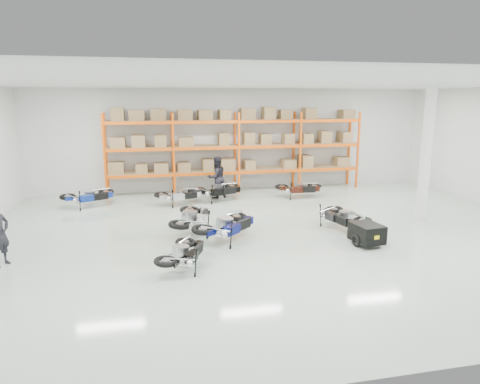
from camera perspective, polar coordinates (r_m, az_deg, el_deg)
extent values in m
plane|color=#ADC1B1|center=(13.26, 5.28, -5.56)|extent=(18.00, 18.00, 0.00)
plane|color=white|center=(12.64, 5.70, 14.26)|extent=(18.00, 18.00, 0.00)
plane|color=silver|center=(19.50, -0.75, 6.99)|extent=(18.00, 0.00, 18.00)
plane|color=silver|center=(6.58, 24.18, -4.75)|extent=(18.00, 0.00, 18.00)
cube|color=#FC5C0D|center=(18.27, -17.64, 4.48)|extent=(0.08, 0.08, 3.50)
cube|color=#FC5C0D|center=(19.16, -17.40, 4.83)|extent=(0.08, 0.08, 3.50)
cube|color=#FC5C0D|center=(18.21, -8.82, 4.89)|extent=(0.08, 0.08, 3.50)
cube|color=#FC5C0D|center=(19.10, -8.98, 5.22)|extent=(0.08, 0.08, 3.50)
cube|color=#FC5C0D|center=(18.58, -0.14, 5.18)|extent=(0.08, 0.08, 3.50)
cube|color=#FC5C0D|center=(19.45, -0.69, 5.50)|extent=(0.08, 0.08, 3.50)
cube|color=#FC5C0D|center=(19.35, 8.04, 5.34)|extent=(0.08, 0.08, 3.50)
cube|color=#FC5C0D|center=(20.19, 7.16, 5.65)|extent=(0.08, 0.08, 3.50)
cube|color=#FC5C0D|center=(20.48, 15.45, 5.40)|extent=(0.08, 0.08, 3.50)
cube|color=#FC5C0D|center=(21.28, 14.34, 5.70)|extent=(0.08, 0.08, 3.50)
cube|color=#FC5C0D|center=(18.31, -13.11, 2.06)|extent=(2.70, 0.08, 0.12)
cube|color=#FC5C0D|center=(19.20, -13.08, 2.52)|extent=(2.70, 0.08, 0.12)
cube|color=#93794C|center=(18.74, -13.10, 2.51)|extent=(2.68, 0.88, 0.02)
cube|color=#93794C|center=(18.71, -13.14, 3.20)|extent=(2.40, 0.70, 0.44)
cube|color=#FC5C0D|center=(18.47, -4.39, 2.43)|extent=(2.70, 0.08, 0.12)
cube|color=#FC5C0D|center=(19.35, -4.75, 2.88)|extent=(2.70, 0.08, 0.12)
cube|color=#93794C|center=(18.90, -4.58, 2.87)|extent=(2.68, 0.88, 0.02)
cube|color=#93794C|center=(18.86, -4.59, 3.56)|extent=(2.40, 0.70, 0.44)
cube|color=#FC5C0D|center=(19.04, 4.00, 2.73)|extent=(2.70, 0.08, 0.12)
cube|color=#FC5C0D|center=(19.89, 3.28, 3.16)|extent=(2.70, 0.08, 0.12)
cube|color=#93794C|center=(19.45, 3.63, 3.15)|extent=(2.68, 0.88, 0.02)
cube|color=#93794C|center=(19.42, 3.64, 3.82)|extent=(2.40, 0.70, 0.44)
cube|color=#FC5C0D|center=(19.99, 11.74, 2.96)|extent=(2.70, 0.08, 0.12)
cube|color=#FC5C0D|center=(20.81, 10.75, 3.36)|extent=(2.70, 0.08, 0.12)
cube|color=#93794C|center=(20.39, 11.24, 3.36)|extent=(2.68, 0.88, 0.02)
cube|color=#93794C|center=(20.35, 11.27, 4.00)|extent=(2.40, 0.70, 0.44)
cube|color=#FC5C0D|center=(18.15, -13.28, 5.48)|extent=(2.70, 0.08, 0.12)
cube|color=#FC5C0D|center=(19.05, -13.24, 5.78)|extent=(2.70, 0.08, 0.12)
cube|color=#93794C|center=(18.59, -13.27, 5.85)|extent=(2.68, 0.88, 0.02)
cube|color=#93794C|center=(18.57, -13.30, 6.55)|extent=(2.40, 0.70, 0.44)
cube|color=#FC5C0D|center=(18.31, -4.45, 5.82)|extent=(2.70, 0.08, 0.12)
cube|color=#FC5C0D|center=(19.20, -4.81, 6.12)|extent=(2.70, 0.08, 0.12)
cube|color=#93794C|center=(18.75, -4.64, 6.18)|extent=(2.68, 0.88, 0.02)
cube|color=#93794C|center=(18.73, -4.65, 6.88)|extent=(2.40, 0.70, 0.44)
cube|color=#FC5C0D|center=(18.89, 4.05, 6.03)|extent=(2.70, 0.08, 0.12)
cube|color=#FC5C0D|center=(19.75, 3.32, 6.31)|extent=(2.70, 0.08, 0.12)
cube|color=#93794C|center=(19.31, 3.68, 6.38)|extent=(2.68, 0.88, 0.02)
cube|color=#93794C|center=(19.29, 3.69, 7.06)|extent=(2.40, 0.70, 0.44)
cube|color=#FC5C0D|center=(19.85, 11.88, 6.10)|extent=(2.70, 0.08, 0.12)
cube|color=#FC5C0D|center=(20.67, 10.87, 6.38)|extent=(2.70, 0.08, 0.12)
cube|color=#93794C|center=(20.25, 11.37, 6.44)|extent=(2.68, 0.88, 0.02)
cube|color=#93794C|center=(20.23, 11.40, 7.09)|extent=(2.40, 0.70, 0.44)
cube|color=#FC5C0D|center=(18.06, -13.45, 8.94)|extent=(2.70, 0.08, 0.12)
cube|color=#FC5C0D|center=(18.96, -13.40, 9.09)|extent=(2.70, 0.08, 0.12)
cube|color=#93794C|center=(18.51, -13.43, 9.23)|extent=(2.68, 0.88, 0.02)
cube|color=#93794C|center=(18.50, -13.47, 9.94)|extent=(2.40, 0.70, 0.44)
cube|color=#FC5C0D|center=(18.22, -4.51, 9.26)|extent=(2.70, 0.08, 0.12)
cube|color=#FC5C0D|center=(19.11, -4.87, 9.40)|extent=(2.70, 0.08, 0.12)
cube|color=#93794C|center=(18.66, -4.70, 9.54)|extent=(2.68, 0.88, 0.02)
cube|color=#93794C|center=(18.65, -4.71, 10.25)|extent=(2.40, 0.70, 0.44)
cube|color=#FC5C0D|center=(18.80, 4.10, 9.36)|extent=(2.70, 0.08, 0.12)
cube|color=#FC5C0D|center=(19.67, 3.36, 9.50)|extent=(2.70, 0.08, 0.12)
cube|color=#93794C|center=(19.23, 3.72, 9.64)|extent=(2.68, 0.88, 0.02)
cube|color=#93794C|center=(19.22, 3.73, 10.32)|extent=(2.40, 0.70, 0.44)
cube|color=#FC5C0D|center=(19.76, 12.02, 9.27)|extent=(2.70, 0.08, 0.12)
cube|color=#FC5C0D|center=(20.59, 11.00, 9.42)|extent=(2.70, 0.08, 0.12)
cube|color=#93794C|center=(20.17, 11.51, 9.55)|extent=(2.68, 0.88, 0.02)
cube|color=#93794C|center=(20.16, 11.54, 10.20)|extent=(2.40, 0.70, 0.44)
cube|color=white|center=(15.55, 23.56, 4.61)|extent=(0.25, 0.25, 4.50)
cube|color=black|center=(12.59, 16.55, -5.23)|extent=(0.81, 0.97, 0.51)
cube|color=yellow|center=(12.22, 17.55, -5.83)|extent=(0.15, 0.04, 0.10)
torus|color=black|center=(12.48, 15.06, -6.19)|extent=(0.07, 0.35, 0.35)
torus|color=black|center=(12.81, 17.90, -5.89)|extent=(0.07, 0.35, 0.35)
cylinder|color=black|center=(13.09, 15.31, -4.28)|extent=(0.15, 0.84, 0.04)
imported|color=black|center=(17.78, -3.13, 1.96)|extent=(1.03, 0.92, 1.74)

